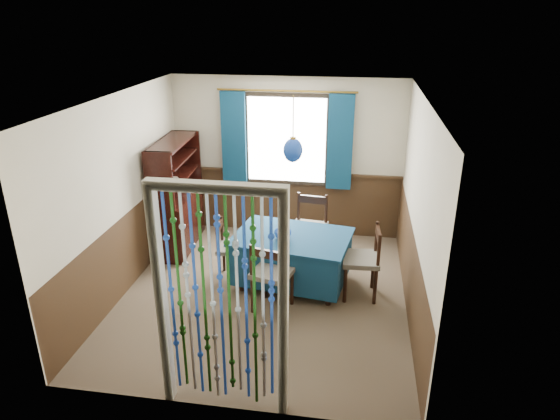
% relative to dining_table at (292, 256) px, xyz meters
% --- Properties ---
extents(floor, '(4.00, 4.00, 0.00)m').
position_rel_dining_table_xyz_m(floor, '(-0.31, -0.31, -0.41)').
color(floor, brown).
rests_on(floor, ground).
extents(ceiling, '(4.00, 4.00, 0.00)m').
position_rel_dining_table_xyz_m(ceiling, '(-0.31, -0.31, 2.09)').
color(ceiling, silver).
rests_on(ceiling, ground).
extents(wall_back, '(3.60, 0.00, 3.60)m').
position_rel_dining_table_xyz_m(wall_back, '(-0.31, 1.69, 0.84)').
color(wall_back, beige).
rests_on(wall_back, ground).
extents(wall_front, '(3.60, 0.00, 3.60)m').
position_rel_dining_table_xyz_m(wall_front, '(-0.31, -2.31, 0.84)').
color(wall_front, beige).
rests_on(wall_front, ground).
extents(wall_left, '(0.00, 4.00, 4.00)m').
position_rel_dining_table_xyz_m(wall_left, '(-2.11, -0.31, 0.84)').
color(wall_left, beige).
rests_on(wall_left, ground).
extents(wall_right, '(0.00, 4.00, 4.00)m').
position_rel_dining_table_xyz_m(wall_right, '(1.49, -0.31, 0.84)').
color(wall_right, beige).
rests_on(wall_right, ground).
extents(wainscot_back, '(3.60, 0.00, 3.60)m').
position_rel_dining_table_xyz_m(wainscot_back, '(-0.31, 1.67, 0.09)').
color(wainscot_back, '#392515').
rests_on(wainscot_back, ground).
extents(wainscot_front, '(3.60, 0.00, 3.60)m').
position_rel_dining_table_xyz_m(wainscot_front, '(-0.31, -2.30, 0.09)').
color(wainscot_front, '#392515').
rests_on(wainscot_front, ground).
extents(wainscot_left, '(0.00, 4.00, 4.00)m').
position_rel_dining_table_xyz_m(wainscot_left, '(-2.10, -0.31, 0.09)').
color(wainscot_left, '#392515').
rests_on(wainscot_left, ground).
extents(wainscot_right, '(0.00, 4.00, 4.00)m').
position_rel_dining_table_xyz_m(wainscot_right, '(1.47, -0.31, 0.09)').
color(wainscot_right, '#392515').
rests_on(wainscot_right, ground).
extents(window, '(1.32, 0.12, 1.42)m').
position_rel_dining_table_xyz_m(window, '(-0.31, 1.64, 1.14)').
color(window, black).
rests_on(window, wall_back).
extents(doorway, '(1.16, 0.12, 2.18)m').
position_rel_dining_table_xyz_m(doorway, '(-0.31, -2.25, 0.64)').
color(doorway, silver).
rests_on(doorway, ground).
extents(dining_table, '(1.61, 1.23, 0.71)m').
position_rel_dining_table_xyz_m(dining_table, '(0.00, 0.00, 0.00)').
color(dining_table, navy).
rests_on(dining_table, floor).
extents(chair_near, '(0.54, 0.53, 0.92)m').
position_rel_dining_table_xyz_m(chair_near, '(-0.16, -0.65, 0.07)').
color(chair_near, black).
rests_on(chair_near, floor).
extents(chair_far, '(0.53, 0.51, 0.98)m').
position_rel_dining_table_xyz_m(chair_far, '(0.16, 0.70, 0.10)').
color(chair_far, black).
rests_on(chair_far, floor).
extents(chair_left, '(0.42, 0.44, 0.82)m').
position_rel_dining_table_xyz_m(chair_left, '(-0.84, 0.06, 0.03)').
color(chair_left, black).
rests_on(chair_left, floor).
extents(chair_right, '(0.47, 0.49, 0.95)m').
position_rel_dining_table_xyz_m(chair_right, '(0.92, -0.14, 0.09)').
color(chair_right, black).
rests_on(chair_right, floor).
extents(sideboard, '(0.51, 1.30, 1.67)m').
position_rel_dining_table_xyz_m(sideboard, '(-1.87, 0.89, 0.17)').
color(sideboard, black).
rests_on(sideboard, floor).
extents(pendant_lamp, '(0.23, 0.23, 0.80)m').
position_rel_dining_table_xyz_m(pendant_lamp, '(-0.00, -0.00, 1.43)').
color(pendant_lamp, olive).
rests_on(pendant_lamp, ceiling).
extents(vase_table, '(0.25, 0.25, 0.21)m').
position_rel_dining_table_xyz_m(vase_table, '(-0.11, -0.10, 0.40)').
color(vase_table, '#173D9F').
rests_on(vase_table, dining_table).
extents(bowl_shelf, '(0.28, 0.28, 0.05)m').
position_rel_dining_table_xyz_m(bowl_shelf, '(-1.81, 0.61, 0.75)').
color(bowl_shelf, beige).
rests_on(bowl_shelf, sideboard).
extents(vase_sideboard, '(0.23, 0.23, 0.20)m').
position_rel_dining_table_xyz_m(vase_sideboard, '(-1.81, 1.12, 0.52)').
color(vase_sideboard, beige).
rests_on(vase_sideboard, sideboard).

